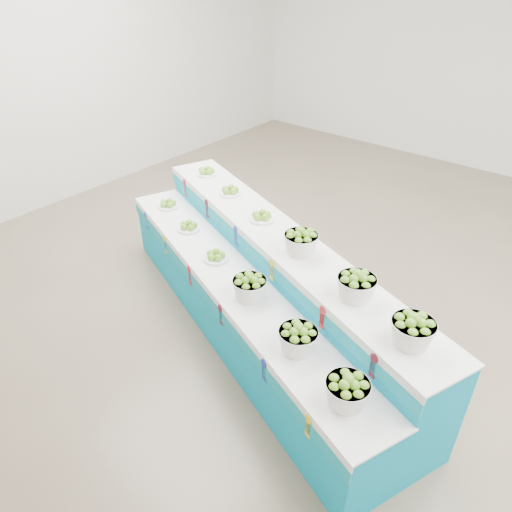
{
  "coord_description": "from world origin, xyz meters",
  "views": [
    {
      "loc": [
        1.58,
        -3.62,
        3.27
      ],
      "look_at": [
        -0.79,
        -0.75,
        0.87
      ],
      "focal_mm": 33.47,
      "sensor_mm": 36.0,
      "label": 1
    }
  ],
  "objects_px": {
    "basket_upper_right": "(413,330)",
    "plate_upper_mid": "(230,190)",
    "display_stand": "(256,287)",
    "basket_lower_left": "(250,286)"
  },
  "relations": [
    {
      "from": "plate_upper_mid",
      "to": "basket_upper_right",
      "type": "distance_m",
      "value": 2.68
    },
    {
      "from": "display_stand",
      "to": "basket_lower_left",
      "type": "xyz_separation_m",
      "value": [
        0.23,
        -0.36,
        0.32
      ]
    },
    {
      "from": "plate_upper_mid",
      "to": "display_stand",
      "type": "bearing_deg",
      "value": -35.01
    },
    {
      "from": "display_stand",
      "to": "plate_upper_mid",
      "type": "height_order",
      "value": "plate_upper_mid"
    },
    {
      "from": "display_stand",
      "to": "plate_upper_mid",
      "type": "distance_m",
      "value": 1.19
    },
    {
      "from": "plate_upper_mid",
      "to": "basket_upper_right",
      "type": "relative_size",
      "value": 0.81
    },
    {
      "from": "display_stand",
      "to": "basket_lower_left",
      "type": "bearing_deg",
      "value": -36.95
    },
    {
      "from": "basket_lower_left",
      "to": "basket_upper_right",
      "type": "height_order",
      "value": "basket_upper_right"
    },
    {
      "from": "basket_upper_right",
      "to": "plate_upper_mid",
      "type": "bearing_deg",
      "value": 159.12
    },
    {
      "from": "display_stand",
      "to": "plate_upper_mid",
      "type": "bearing_deg",
      "value": 165.87
    }
  ]
}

